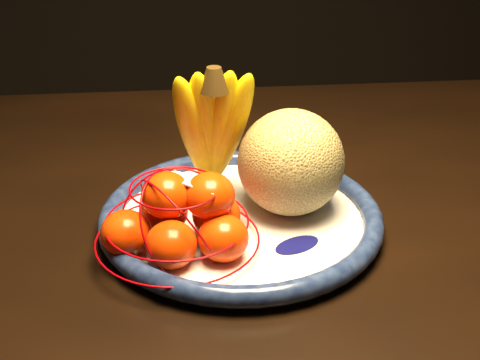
{
  "coord_description": "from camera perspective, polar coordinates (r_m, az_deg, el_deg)",
  "views": [
    {
      "loc": [
        -0.01,
        -0.9,
        1.26
      ],
      "look_at": [
        0.08,
        -0.1,
        0.84
      ],
      "focal_mm": 50.0,
      "sensor_mm": 36.0,
      "label": 1
    }
  ],
  "objects": [
    {
      "name": "banana_bunch",
      "position": [
        0.94,
        -2.41,
        4.77
      ],
      "size": [
        0.15,
        0.14,
        0.22
      ],
      "rotation": [
        0.0,
        0.0,
        0.04
      ],
      "color": "#F7DC00",
      "rests_on": "fruit_bowl"
    },
    {
      "name": "mandarin_bag",
      "position": [
        0.85,
        -5.02,
        -3.41
      ],
      "size": [
        0.27,
        0.27,
        0.13
      ],
      "rotation": [
        0.0,
        0.0,
        -0.34
      ],
      "color": "#FF420B",
      "rests_on": "fruit_bowl"
    },
    {
      "name": "price_tag",
      "position": [
        0.82,
        -4.01,
        -0.2
      ],
      "size": [
        0.07,
        0.06,
        0.01
      ],
      "primitive_type": "cube",
      "rotation": [
        -0.14,
        0.1,
        -0.59
      ],
      "color": "white",
      "rests_on": "mandarin_bag"
    },
    {
      "name": "fruit_bowl",
      "position": [
        0.92,
        0.06,
        -3.3
      ],
      "size": [
        0.39,
        0.39,
        0.03
      ],
      "rotation": [
        0.0,
        0.0,
        -0.15
      ],
      "color": "white",
      "rests_on": "dining_table"
    },
    {
      "name": "dining_table",
      "position": [
        1.07,
        0.95,
        -4.59
      ],
      "size": [
        1.55,
        0.94,
        0.77
      ],
      "rotation": [
        0.0,
        0.0,
        -0.01
      ],
      "color": "black",
      "rests_on": "ground"
    },
    {
      "name": "cantaloupe",
      "position": [
        0.92,
        4.37,
        1.52
      ],
      "size": [
        0.15,
        0.15,
        0.15
      ],
      "primitive_type": "sphere",
      "color": "olive",
      "rests_on": "fruit_bowl"
    }
  ]
}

